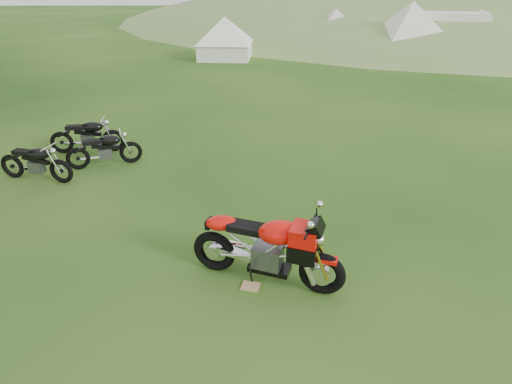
{
  "coord_description": "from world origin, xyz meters",
  "views": [
    {
      "loc": [
        0.1,
        -5.75,
        4.16
      ],
      "look_at": [
        0.21,
        0.4,
        0.99
      ],
      "focal_mm": 30.0,
      "sensor_mm": 36.0,
      "label": 1
    }
  ],
  "objects_px": {
    "caravan": "(444,32)",
    "tent_left": "(225,36)",
    "sport_motorcycle": "(266,243)",
    "vintage_moto_d": "(35,161)",
    "tent_right": "(410,29)",
    "vintage_moto_b": "(87,135)",
    "vintage_moto_c": "(104,149)",
    "tent_mid": "(335,26)",
    "plywood_board": "(250,286)"
  },
  "relations": [
    {
      "from": "tent_left",
      "to": "tent_right",
      "type": "xyz_separation_m",
      "value": [
        10.12,
        0.89,
        0.22
      ]
    },
    {
      "from": "vintage_moto_c",
      "to": "vintage_moto_d",
      "type": "relative_size",
      "value": 0.97
    },
    {
      "from": "caravan",
      "to": "tent_right",
      "type": "bearing_deg",
      "value": -139.06
    },
    {
      "from": "vintage_moto_b",
      "to": "vintage_moto_d",
      "type": "xyz_separation_m",
      "value": [
        -0.58,
        -1.68,
        -0.02
      ]
    },
    {
      "from": "tent_mid",
      "to": "vintage_moto_d",
      "type": "bearing_deg",
      "value": -129.0
    },
    {
      "from": "vintage_moto_b",
      "to": "tent_left",
      "type": "xyz_separation_m",
      "value": [
        2.92,
        13.48,
        0.68
      ]
    },
    {
      "from": "tent_mid",
      "to": "vintage_moto_c",
      "type": "bearing_deg",
      "value": -126.84
    },
    {
      "from": "tent_right",
      "to": "vintage_moto_b",
      "type": "bearing_deg",
      "value": -137.96
    },
    {
      "from": "vintage_moto_d",
      "to": "caravan",
      "type": "distance_m",
      "value": 23.47
    },
    {
      "from": "vintage_moto_d",
      "to": "tent_right",
      "type": "relative_size",
      "value": 0.55
    },
    {
      "from": "sport_motorcycle",
      "to": "tent_mid",
      "type": "xyz_separation_m",
      "value": [
        5.14,
        22.94,
        0.51
      ]
    },
    {
      "from": "tent_mid",
      "to": "tent_right",
      "type": "height_order",
      "value": "tent_right"
    },
    {
      "from": "sport_motorcycle",
      "to": "tent_mid",
      "type": "bearing_deg",
      "value": 97.62
    },
    {
      "from": "tent_right",
      "to": "caravan",
      "type": "distance_m",
      "value": 2.65
    },
    {
      "from": "vintage_moto_d",
      "to": "plywood_board",
      "type": "bearing_deg",
      "value": -24.71
    },
    {
      "from": "tent_left",
      "to": "vintage_moto_d",
      "type": "bearing_deg",
      "value": -97.84
    },
    {
      "from": "sport_motorcycle",
      "to": "tent_mid",
      "type": "relative_size",
      "value": 0.82
    },
    {
      "from": "vintage_moto_c",
      "to": "tent_mid",
      "type": "distance_m",
      "value": 20.57
    },
    {
      "from": "tent_left",
      "to": "tent_right",
      "type": "relative_size",
      "value": 0.84
    },
    {
      "from": "sport_motorcycle",
      "to": "caravan",
      "type": "xyz_separation_m",
      "value": [
        11.07,
        20.72,
        0.43
      ]
    },
    {
      "from": "vintage_moto_d",
      "to": "tent_left",
      "type": "bearing_deg",
      "value": 90.7
    },
    {
      "from": "tent_mid",
      "to": "vintage_moto_b",
      "type": "bearing_deg",
      "value": -129.75
    },
    {
      "from": "vintage_moto_c",
      "to": "caravan",
      "type": "height_order",
      "value": "caravan"
    },
    {
      "from": "plywood_board",
      "to": "tent_mid",
      "type": "relative_size",
      "value": 0.1
    },
    {
      "from": "vintage_moto_d",
      "to": "caravan",
      "type": "relative_size",
      "value": 0.37
    },
    {
      "from": "vintage_moto_d",
      "to": "tent_mid",
      "type": "relative_size",
      "value": 0.64
    },
    {
      "from": "vintage_moto_c",
      "to": "vintage_moto_d",
      "type": "height_order",
      "value": "vintage_moto_d"
    },
    {
      "from": "tent_mid",
      "to": "caravan",
      "type": "distance_m",
      "value": 6.33
    },
    {
      "from": "vintage_moto_d",
      "to": "tent_right",
      "type": "height_order",
      "value": "tent_right"
    },
    {
      "from": "caravan",
      "to": "tent_left",
      "type": "bearing_deg",
      "value": -154.44
    },
    {
      "from": "plywood_board",
      "to": "vintage_moto_b",
      "type": "xyz_separation_m",
      "value": [
        -4.14,
        5.42,
        0.46
      ]
    },
    {
      "from": "caravan",
      "to": "sport_motorcycle",
      "type": "bearing_deg",
      "value": -101.51
    },
    {
      "from": "tent_right",
      "to": "vintage_moto_d",
      "type": "bearing_deg",
      "value": -136.04
    },
    {
      "from": "vintage_moto_c",
      "to": "tent_mid",
      "type": "xyz_separation_m",
      "value": [
        8.81,
        18.58,
        0.74
      ]
    },
    {
      "from": "tent_left",
      "to": "tent_mid",
      "type": "distance_m",
      "value": 7.81
    },
    {
      "from": "vintage_moto_d",
      "to": "tent_right",
      "type": "xyz_separation_m",
      "value": [
        13.62,
        16.05,
        0.91
      ]
    },
    {
      "from": "vintage_moto_c",
      "to": "tent_right",
      "type": "height_order",
      "value": "tent_right"
    },
    {
      "from": "vintage_moto_c",
      "to": "plywood_board",
      "type": "bearing_deg",
      "value": -70.96
    },
    {
      "from": "vintage_moto_b",
      "to": "vintage_moto_c",
      "type": "height_order",
      "value": "vintage_moto_b"
    },
    {
      "from": "vintage_moto_c",
      "to": "tent_right",
      "type": "xyz_separation_m",
      "value": [
        12.34,
        15.27,
        0.92
      ]
    },
    {
      "from": "plywood_board",
      "to": "vintage_moto_b",
      "type": "relative_size",
      "value": 0.14
    },
    {
      "from": "vintage_moto_b",
      "to": "tent_right",
      "type": "relative_size",
      "value": 0.57
    },
    {
      "from": "plywood_board",
      "to": "caravan",
      "type": "height_order",
      "value": "caravan"
    },
    {
      "from": "sport_motorcycle",
      "to": "vintage_moto_c",
      "type": "bearing_deg",
      "value": 150.31
    },
    {
      "from": "vintage_moto_d",
      "to": "tent_mid",
      "type": "height_order",
      "value": "tent_mid"
    },
    {
      "from": "sport_motorcycle",
      "to": "tent_right",
      "type": "distance_m",
      "value": 21.48
    },
    {
      "from": "tent_left",
      "to": "vintage_moto_b",
      "type": "bearing_deg",
      "value": -97.07
    },
    {
      "from": "plywood_board",
      "to": "tent_left",
      "type": "relative_size",
      "value": 0.1
    },
    {
      "from": "vintage_moto_d",
      "to": "vintage_moto_b",
      "type": "bearing_deg",
      "value": 84.71
    },
    {
      "from": "vintage_moto_b",
      "to": "vintage_moto_d",
      "type": "height_order",
      "value": "vintage_moto_b"
    }
  ]
}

